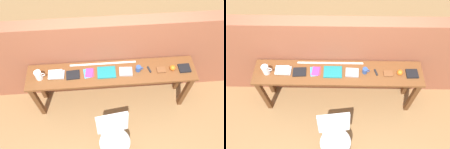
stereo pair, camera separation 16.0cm
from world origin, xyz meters
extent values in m
plane|color=olive|center=(0.00, 0.00, 0.00)|extent=(40.00, 40.00, 0.00)
cube|color=#935138|center=(0.00, 0.64, 0.78)|extent=(6.00, 0.20, 1.57)
cube|color=brown|center=(0.00, 0.30, 0.86)|extent=(2.50, 0.44, 0.04)
cube|color=#5B341A|center=(-1.19, 0.14, 0.42)|extent=(0.07, 0.07, 0.84)
cube|color=#5B341A|center=(1.19, 0.14, 0.42)|extent=(0.07, 0.07, 0.84)
cube|color=#5B341A|center=(-1.19, 0.46, 0.42)|extent=(0.07, 0.07, 0.84)
cube|color=#5B341A|center=(1.19, 0.46, 0.42)|extent=(0.07, 0.07, 0.84)
ellipsoid|color=silver|center=(-0.02, -0.60, 0.45)|extent=(0.49, 0.47, 0.08)
cube|color=silver|center=(-0.05, -0.41, 0.69)|extent=(0.45, 0.16, 0.40)
cylinder|color=#B2B2B7|center=(-0.21, -0.46, 0.21)|extent=(0.02, 0.02, 0.41)
cylinder|color=#B2B2B7|center=(0.12, -0.42, 0.21)|extent=(0.02, 0.02, 0.41)
cylinder|color=white|center=(-1.05, 0.28, 0.96)|extent=(0.10, 0.10, 0.15)
cone|color=white|center=(-1.05, 0.25, 1.04)|extent=(0.04, 0.03, 0.04)
torus|color=white|center=(-0.99, 0.28, 0.96)|extent=(0.07, 0.01, 0.07)
cube|color=#9E9EA3|center=(-0.81, 0.31, 0.89)|extent=(0.23, 0.16, 0.02)
cube|color=white|center=(-0.82, 0.31, 0.92)|extent=(0.20, 0.15, 0.02)
cube|color=black|center=(-0.57, 0.29, 0.89)|extent=(0.20, 0.16, 0.02)
cube|color=#3399D8|center=(-0.35, 0.31, 0.88)|extent=(0.14, 0.18, 0.00)
cube|color=#E5334C|center=(-0.32, 0.32, 0.88)|extent=(0.12, 0.16, 0.00)
cube|color=purple|center=(-0.34, 0.31, 0.89)|extent=(0.12, 0.16, 0.00)
cube|color=#19757A|center=(-0.08, 0.30, 0.89)|extent=(0.27, 0.20, 0.02)
cube|color=#9E9EA3|center=(0.21, 0.29, 0.90)|extent=(0.20, 0.16, 0.03)
cylinder|color=#2D4C8C|center=(0.39, 0.31, 0.93)|extent=(0.08, 0.08, 0.09)
torus|color=#2D4C8C|center=(0.44, 0.31, 0.93)|extent=(0.06, 0.01, 0.06)
cube|color=black|center=(0.56, 0.30, 0.89)|extent=(0.05, 0.11, 0.02)
cube|color=brown|center=(0.73, 0.28, 0.89)|extent=(0.13, 0.10, 0.02)
sphere|color=orange|center=(0.90, 0.29, 0.92)|extent=(0.08, 0.08, 0.08)
cube|color=black|center=(1.08, 0.29, 0.89)|extent=(0.18, 0.16, 0.03)
cube|color=silver|center=(-0.12, 0.47, 0.88)|extent=(1.00, 0.03, 0.00)
camera|label=1|loc=(-0.13, -1.49, 3.55)|focal=35.00mm
camera|label=2|loc=(0.03, -1.49, 3.55)|focal=35.00mm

